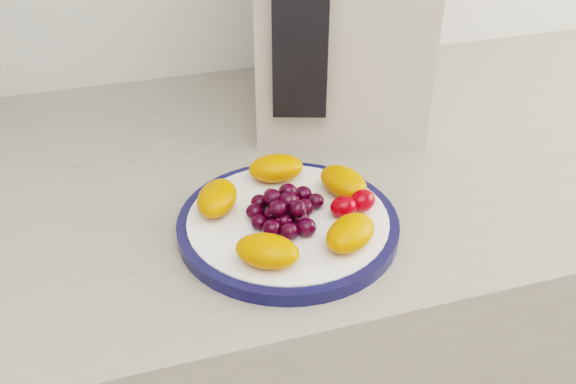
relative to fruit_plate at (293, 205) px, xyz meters
name	(u,v)px	position (x,y,z in m)	size (l,w,h in m)	color
plate_rim	(288,225)	(-0.01, 0.00, -0.02)	(0.24, 0.24, 0.01)	#0E1039
plate_face	(288,224)	(-0.01, 0.00, -0.02)	(0.22, 0.22, 0.02)	white
appliance_panel	(301,0)	(0.06, 0.16, 0.17)	(0.07, 0.02, 0.29)	black
fruit_plate	(293,205)	(0.00, 0.00, 0.00)	(0.20, 0.20, 0.03)	#D15400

